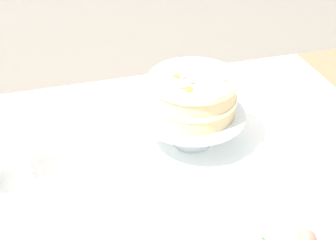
% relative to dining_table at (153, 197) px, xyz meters
% --- Properties ---
extents(dining_table, '(1.40, 1.00, 0.74)m').
position_rel_dining_table_xyz_m(dining_table, '(0.00, 0.00, 0.00)').
color(dining_table, white).
rests_on(dining_table, ground).
extents(linen_napkin, '(0.38, 0.38, 0.00)m').
position_rel_dining_table_xyz_m(linen_napkin, '(0.14, 0.09, 0.09)').
color(linen_napkin, white).
rests_on(linen_napkin, dining_table).
extents(cake_stand, '(0.29, 0.29, 0.10)m').
position_rel_dining_table_xyz_m(cake_stand, '(0.14, 0.09, 0.17)').
color(cake_stand, silver).
rests_on(cake_stand, linen_napkin).
extents(layer_cake, '(0.24, 0.24, 0.12)m').
position_rel_dining_table_xyz_m(layer_cake, '(0.14, 0.09, 0.25)').
color(layer_cake, beige).
rests_on(layer_cake, cake_stand).
extents(fallen_rose, '(0.10, 0.12, 0.04)m').
position_rel_dining_table_xyz_m(fallen_rose, '(0.25, -0.35, 0.11)').
color(fallen_rose, '#2D6028').
rests_on(fallen_rose, dining_table).
extents(loose_petal_0, '(0.04, 0.03, 0.00)m').
position_rel_dining_table_xyz_m(loose_petal_0, '(-0.10, 0.16, 0.09)').
color(loose_petal_0, pink).
rests_on(loose_petal_0, dining_table).
extents(loose_petal_1, '(0.04, 0.04, 0.01)m').
position_rel_dining_table_xyz_m(loose_petal_1, '(0.46, -0.03, 0.09)').
color(loose_petal_1, pink).
rests_on(loose_petal_1, dining_table).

